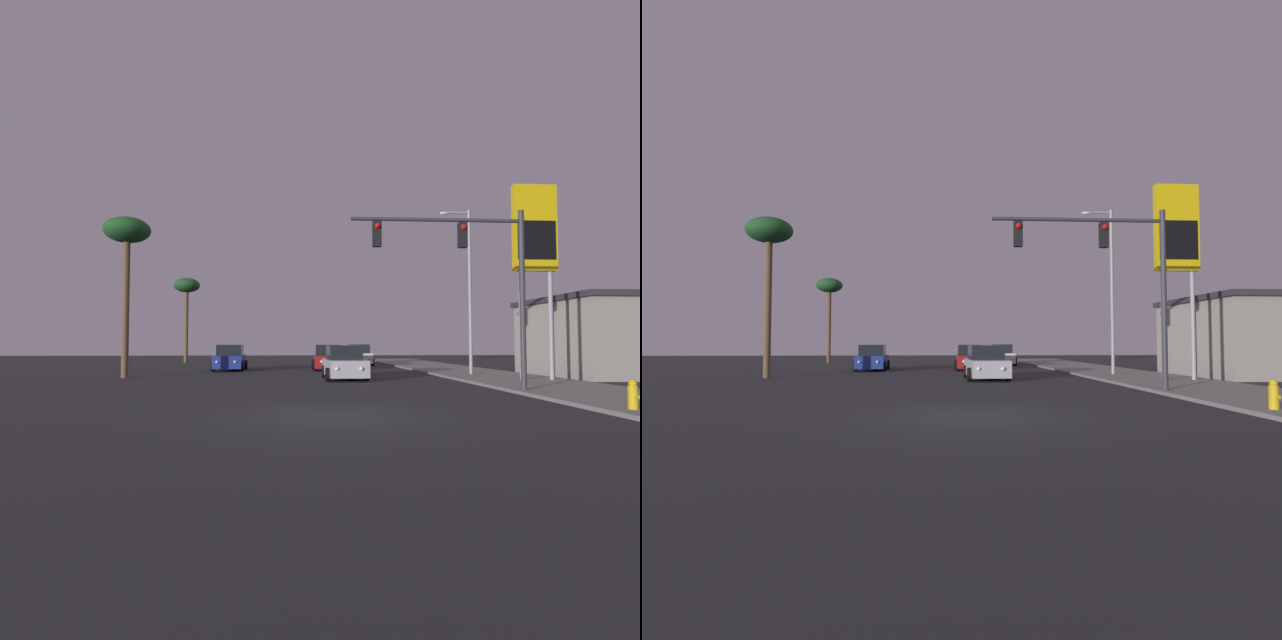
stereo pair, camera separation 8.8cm
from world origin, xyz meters
The scene contains 13 objects.
ground_plane centered at (0.00, 0.00, 0.00)m, with size 120.00×120.00×0.00m, color #28282B.
sidewalk_right centered at (9.50, 10.00, 0.06)m, with size 5.00×60.00×0.12m.
building_gas_station centered at (18.00, 13.87, 2.16)m, with size 10.30×8.30×4.30m.
car_blue centered at (-4.92, 20.83, 0.76)m, with size 2.04×4.32×1.68m.
car_red centered at (1.56, 21.00, 0.76)m, with size 2.04×4.34×1.68m.
car_white centered at (4.70, 28.28, 0.76)m, with size 2.04×4.34×1.68m.
car_silver centered at (1.71, 12.34, 0.76)m, with size 2.04×4.34×1.68m.
traffic_light_mast centered at (5.62, 5.00, 4.67)m, with size 6.31×0.36×6.50m.
street_lamp centered at (8.72, 14.21, 5.12)m, with size 1.74×0.24×9.00m.
gas_station_sign centered at (10.30, 9.78, 6.62)m, with size 2.00×0.42×9.00m.
fire_hydrant centered at (7.70, -0.18, 0.49)m, with size 0.24×0.34×0.76m.
palm_tree_near centered at (-9.52, 14.00, 7.26)m, with size 2.40×2.40×8.37m.
palm_tree_far centered at (-10.48, 34.00, 6.73)m, with size 2.40×2.40×7.77m.
Camera 2 is at (-0.94, -12.41, 1.80)m, focal length 28.00 mm.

